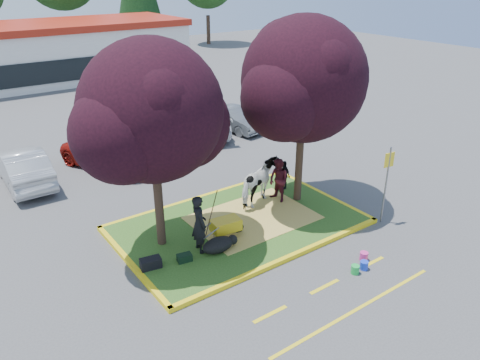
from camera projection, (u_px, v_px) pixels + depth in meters
ground at (239, 226)px, 16.44m from camera, size 90.00×90.00×0.00m
median_island at (239, 224)px, 16.41m from camera, size 8.00×5.00×0.15m
curb_near at (287, 258)px, 14.50m from camera, size 8.30×0.16×0.15m
curb_far at (201, 198)px, 18.32m from camera, size 8.30×0.16×0.15m
curb_left at (130, 264)px, 14.25m from camera, size 0.16×5.30×0.15m
curb_right at (323, 194)px, 18.57m from camera, size 0.16×5.30×0.15m
straw_bedding at (253, 218)px, 16.70m from camera, size 4.20×3.00×0.01m
tree_purple_left at (153, 118)px, 13.44m from camera, size 5.06×4.20×6.51m
tree_purple_right at (304, 86)px, 16.23m from camera, size 5.30×4.40×6.82m
fire_lane_stripe_a at (270, 314)px, 12.28m from camera, size 1.10×0.12×0.01m
fire_lane_stripe_b at (325, 287)px, 13.34m from camera, size 1.10×0.12×0.01m
fire_lane_stripe_c at (371, 263)px, 14.40m from camera, size 1.10×0.12×0.01m
fire_lane_long at (357, 309)px, 12.45m from camera, size 6.00×0.10×0.01m
retail_building at (56, 50)px, 37.26m from camera, size 20.40×8.40×4.40m
cow at (261, 183)px, 17.39m from camera, size 2.19×1.65×1.68m
calf at (218, 245)px, 14.63m from camera, size 1.17×0.79×0.47m
handler at (199, 224)px, 14.42m from camera, size 0.53×0.74×1.89m
visitor_a at (279, 180)px, 17.59m from camera, size 0.70×0.87×1.69m
visitor_b at (284, 175)px, 18.72m from camera, size 0.30×0.70×1.17m
wheelbarrow at (226, 225)px, 15.34m from camera, size 1.73×0.68×0.65m
gear_bag_dark at (151, 263)px, 13.87m from camera, size 0.67×0.44×0.31m
gear_bag_green at (185, 258)px, 14.20m from camera, size 0.48×0.34×0.23m
sign_post at (387, 176)px, 15.98m from camera, size 0.40×0.08×2.85m
bucket_green at (355, 269)px, 13.87m from camera, size 0.30×0.30×0.27m
bucket_pink at (364, 256)px, 14.49m from camera, size 0.27×0.27×0.28m
bucket_blue at (364, 265)px, 14.06m from camera, size 0.33×0.33×0.27m
car_silver at (23, 167)px, 19.39m from camera, size 1.66×4.64×1.52m
car_red at (112, 153)px, 21.08m from camera, size 3.91×5.35×1.35m
car_white at (204, 120)px, 25.37m from camera, size 3.67×5.56×1.50m
car_grey at (233, 119)px, 25.93m from camera, size 1.90×4.01×1.27m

